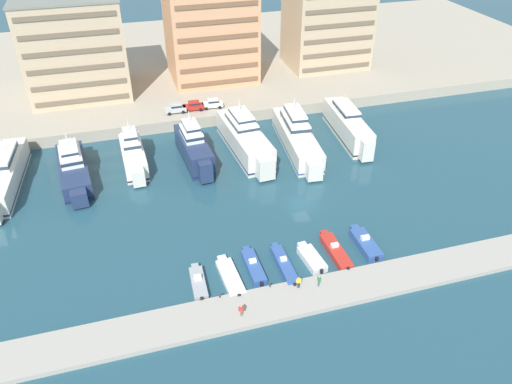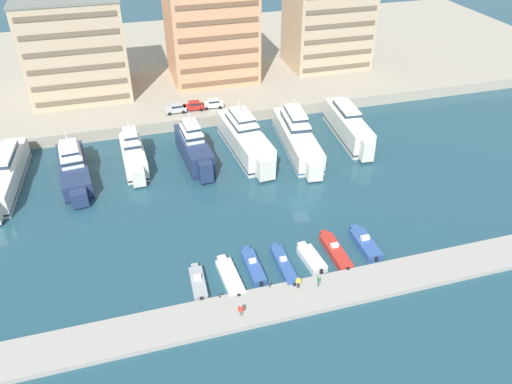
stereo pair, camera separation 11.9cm
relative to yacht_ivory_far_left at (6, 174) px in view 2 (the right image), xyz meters
name	(u,v)px [view 2 (the right image)]	position (x,y,z in m)	size (l,w,h in m)	color
ground_plane	(302,204)	(43.49, -17.90, -2.17)	(400.00, 400.00, 0.00)	#234C5B
quay_promenade	(213,59)	(43.49, 46.38, -1.05)	(180.00, 70.00, 2.23)	#ADA38E
pier_dock	(355,286)	(43.49, -36.47, -1.84)	(120.00, 5.40, 0.66)	#A8A399
yacht_ivory_far_left	(6,174)	(0.00, 0.00, 0.00)	(5.29, 21.92, 7.06)	silver
yacht_navy_left	(74,168)	(10.25, -0.68, -0.18)	(5.89, 18.30, 7.31)	navy
yacht_ivory_mid_left	(133,154)	(19.98, 0.71, 0.05)	(3.98, 14.76, 7.88)	silver
yacht_navy_center_left	(194,148)	(30.19, -0.56, 0.36)	(4.77, 16.28, 8.47)	navy
yacht_ivory_center	(245,138)	(39.45, 0.20, 0.47)	(6.28, 21.62, 8.62)	silver
yacht_ivory_center_right	(297,136)	(48.73, -1.19, 0.26)	(6.47, 23.25, 8.41)	silver
yacht_ivory_mid_right	(348,126)	(59.26, -0.03, 0.28)	(5.24, 19.96, 7.52)	silver
motorboat_grey_far_left	(198,283)	(25.03, -30.71, -1.66)	(1.91, 6.36, 1.49)	#9EA3A8
motorboat_white_left	(230,277)	(29.09, -30.66, -1.81)	(2.47, 7.86, 0.81)	white
motorboat_blue_mid_left	(253,266)	(32.40, -29.73, -1.69)	(1.78, 7.28, 1.35)	#33569E
motorboat_blue_center_left	(284,265)	(36.27, -30.65, -1.66)	(1.56, 8.24, 1.42)	#33569E
motorboat_white_center	(311,258)	(40.09, -30.42, -1.66)	(2.56, 6.12, 1.45)	white
motorboat_red_center_right	(335,251)	(43.74, -29.92, -1.69)	(1.90, 8.16, 1.42)	red
motorboat_blue_mid_right	(365,243)	(48.20, -29.73, -1.60)	(2.21, 7.26, 1.66)	#33569E
car_silver_far_left	(176,108)	(29.44, 14.91, 1.04)	(4.13, 1.99, 1.80)	#B7BCC1
car_red_left	(194,105)	(33.02, 15.11, 1.04)	(4.18, 2.09, 1.80)	red
car_white_mid_left	(213,103)	(36.88, 15.15, 1.04)	(4.22, 2.17, 1.80)	white
apartment_block_far_left	(75,45)	(12.20, 30.71, 10.05)	(19.80, 17.19, 21.87)	#C6AD89
apartment_block_left	(210,25)	(40.47, 32.25, 11.42)	(18.56, 16.81, 24.61)	tan
apartment_block_mid_left	(328,16)	(67.98, 32.17, 11.41)	(18.29, 14.06, 24.58)	#C6AD89
pedestrian_near_edge	(319,280)	(39.01, -35.53, -0.54)	(0.34, 0.61, 1.63)	#4C515B
pedestrian_mid_deck	(241,310)	(28.75, -37.49, -0.50)	(0.63, 0.36, 1.70)	#7A6B56
pedestrian_far_side	(299,282)	(36.56, -35.11, -0.50)	(0.64, 0.34, 1.70)	#282D3D
bollard_west	(220,295)	(27.02, -34.01, -1.18)	(0.20, 0.20, 0.61)	#2D2D33
bollard_west_mid	(270,285)	(33.28, -34.01, -1.18)	(0.20, 0.20, 0.61)	#2D2D33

